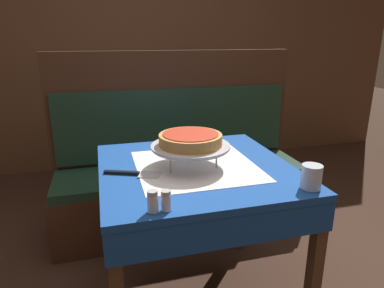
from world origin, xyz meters
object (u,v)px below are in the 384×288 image
Objects in this scene: pizza_server at (134,173)px; dining_table_rear at (140,116)px; booth_bench at (181,179)px; pizza_pan_stand at (190,147)px; water_glass_near at (311,177)px; dining_table_front at (196,185)px; salt_shaker at (153,202)px; pepper_shaker at (166,201)px; condiment_caddy at (152,101)px; deep_dish_pizza at (190,139)px.

dining_table_rear is at bearing 82.25° from pizza_server.
dining_table_rear is at bearing 102.57° from booth_bench.
pizza_pan_stand reaches higher than water_glass_near.
dining_table_front is 1.64m from dining_table_rear.
pizza_pan_stand is 4.62× the size of salt_shaker.
pizza_server is at bearing 153.58° from water_glass_near.
booth_bench reaches higher than pizza_server.
pepper_shaker reaches higher than dining_table_front.
dining_table_rear is 0.20m from condiment_caddy.
condiment_caddy reaches higher than dining_table_rear.
pepper_shaker is at bearing -116.12° from pizza_pan_stand.
booth_bench is 0.98m from pizza_pan_stand.
water_glass_near is at bearing -26.42° from pizza_server.
pizza_pan_stand is 0.44m from pepper_shaker.
pizza_pan_stand is 1.26× the size of deep_dish_pizza.
dining_table_rear is (-0.06, 1.64, -0.02)m from dining_table_front.
deep_dish_pizza reaches higher than pepper_shaker.
dining_table_front is 9.08× the size of water_glass_near.
booth_bench is at bearing 74.42° from pepper_shaker.
dining_table_front is at bearing -10.19° from deep_dish_pizza.
water_glass_near is at bearing -42.75° from deep_dish_pizza.
condiment_caddy is at bearing 78.09° from pizza_server.
pizza_server is (-0.41, -0.85, 0.43)m from booth_bench.
condiment_caddy is at bearing 87.40° from pizza_pan_stand.
pizza_server is 0.35m from salt_shaker.
dining_table_front is at bearing 55.74° from salt_shaker.
water_glass_near is 0.58m from pepper_shaker.
booth_bench is 1.29m from water_glass_near.
pizza_pan_stand is at bearing -88.73° from dining_table_rear.
pepper_shaker is (-0.19, -0.39, -0.09)m from deep_dish_pizza.
pizza_server is 0.73m from water_glass_near.
dining_table_rear is 5.36× the size of condiment_caddy.
pizza_pan_stand is at bearing 137.25° from water_glass_near.
dining_table_front is 0.46m from pepper_shaker.
dining_table_front is 6.09× the size of condiment_caddy.
pizza_server is 0.36m from pepper_shaker.
deep_dish_pizza is at bearing -92.60° from condiment_caddy.
dining_table_rear is 1.69m from pizza_server.
booth_bench is at bearing 81.65° from dining_table_front.
deep_dish_pizza is (-0.03, 0.00, 0.23)m from dining_table_front.
dining_table_rear is at bearing 91.27° from pizza_pan_stand.
condiment_caddy is at bearing -39.24° from dining_table_rear.
dining_table_rear is 9.82× the size of salt_shaker.
pizza_pan_stand is at bearing -92.60° from condiment_caddy.
pepper_shaker is at bearing -116.12° from deep_dish_pizza.
condiment_caddy is (0.05, 1.55, 0.13)m from dining_table_front.
booth_bench is 4.90× the size of pizza_pan_stand.
pizza_server is at bearing -172.13° from deep_dish_pizza.
water_glass_near reaches higher than salt_shaker.
dining_table_rear is 1.66m from deep_dish_pizza.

